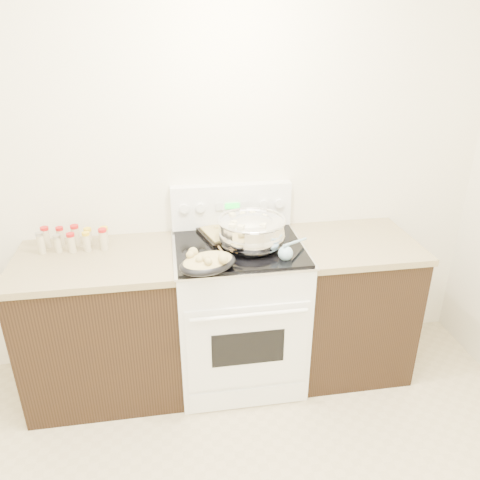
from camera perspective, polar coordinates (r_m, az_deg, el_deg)
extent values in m
cube|color=white|center=(2.92, -8.16, 9.10)|extent=(4.00, 0.05, 2.70)
cube|color=black|center=(3.02, -16.18, -10.27)|extent=(0.90, 0.64, 0.88)
cube|color=brown|center=(2.79, -17.28, -2.48)|extent=(0.93, 0.67, 0.04)
cube|color=black|center=(3.19, 13.00, -7.85)|extent=(0.70, 0.64, 0.88)
cube|color=brown|center=(2.98, 13.83, -0.35)|extent=(0.73, 0.67, 0.04)
cube|color=white|center=(3.00, -0.15, -9.03)|extent=(0.76, 0.66, 0.92)
cube|color=white|center=(2.73, 0.97, -12.98)|extent=(0.70, 0.01, 0.55)
cube|color=black|center=(2.72, 1.00, -13.07)|extent=(0.42, 0.01, 0.22)
cylinder|color=white|center=(2.56, 1.17, -9.16)|extent=(0.65, 0.02, 0.02)
cube|color=white|center=(2.98, 0.91, -18.68)|extent=(0.70, 0.01, 0.14)
cube|color=silver|center=(2.76, -0.16, -0.97)|extent=(0.78, 0.68, 0.01)
cube|color=black|center=(2.76, -0.16, -0.74)|extent=(0.74, 0.64, 0.01)
cube|color=white|center=(2.97, -1.05, 4.22)|extent=(0.76, 0.07, 0.28)
cylinder|color=white|center=(2.90, -6.82, 3.80)|extent=(0.06, 0.02, 0.06)
cylinder|color=white|center=(2.90, -4.84, 3.93)|extent=(0.06, 0.02, 0.06)
cylinder|color=white|center=(2.96, 2.93, 4.37)|extent=(0.06, 0.02, 0.06)
cylinder|color=white|center=(2.98, 4.81, 4.46)|extent=(0.06, 0.02, 0.06)
cube|color=#19E533|center=(2.93, -0.94, 4.19)|extent=(0.09, 0.00, 0.04)
cube|color=silver|center=(2.92, -2.49, 4.09)|extent=(0.05, 0.00, 0.05)
cube|color=silver|center=(2.94, 0.62, 4.27)|extent=(0.05, 0.00, 0.05)
ellipsoid|color=silver|center=(2.70, 1.44, 0.62)|extent=(0.51, 0.51, 0.23)
cylinder|color=silver|center=(2.73, 1.42, -0.74)|extent=(0.21, 0.21, 0.01)
torus|color=silver|center=(2.67, 1.46, 2.45)|extent=(0.40, 0.40, 0.02)
cylinder|color=silver|center=(2.69, 1.45, 1.11)|extent=(0.37, 0.37, 0.13)
cylinder|color=brown|center=(2.67, 1.46, 2.21)|extent=(0.35, 0.35, 0.00)
cube|color=beige|center=(2.78, 1.50, 3.28)|extent=(0.03, 0.03, 0.03)
cube|color=beige|center=(2.72, 2.90, 2.79)|extent=(0.05, 0.05, 0.03)
cube|color=beige|center=(2.62, 2.44, 1.84)|extent=(0.04, 0.04, 0.03)
cube|color=beige|center=(2.65, 1.77, 2.19)|extent=(0.04, 0.04, 0.02)
cube|color=beige|center=(2.64, -0.37, 2.06)|extent=(0.04, 0.04, 0.03)
cube|color=beige|center=(2.60, 2.82, 1.67)|extent=(0.05, 0.05, 0.03)
cube|color=beige|center=(2.72, 1.68, 2.77)|extent=(0.04, 0.04, 0.02)
cube|color=beige|center=(2.71, 1.22, 2.71)|extent=(0.03, 0.03, 0.03)
cube|color=beige|center=(2.74, 0.82, 2.94)|extent=(0.03, 0.03, 0.03)
cube|color=beige|center=(2.77, 0.32, 3.21)|extent=(0.04, 0.04, 0.02)
cube|color=beige|center=(2.75, -0.95, 3.05)|extent=(0.04, 0.04, 0.03)
cube|color=beige|center=(2.64, -0.70, 2.05)|extent=(0.05, 0.05, 0.03)
cube|color=beige|center=(2.59, -0.94, 1.65)|extent=(0.05, 0.05, 0.03)
cube|color=beige|center=(2.57, 0.13, 1.46)|extent=(0.05, 0.05, 0.03)
cube|color=beige|center=(2.69, 3.24, 2.46)|extent=(0.03, 0.03, 0.02)
cube|color=beige|center=(2.72, 0.27, 2.76)|extent=(0.04, 0.04, 0.03)
ellipsoid|color=black|center=(2.47, -3.94, -2.86)|extent=(0.38, 0.34, 0.08)
ellipsoid|color=tan|center=(2.46, -3.95, -2.61)|extent=(0.34, 0.30, 0.06)
sphere|color=tan|center=(2.38, -3.88, -2.65)|extent=(0.04, 0.04, 0.04)
sphere|color=tan|center=(2.42, -2.13, -2.21)|extent=(0.05, 0.05, 0.05)
sphere|color=tan|center=(2.41, -4.98, -2.42)|extent=(0.04, 0.04, 0.04)
sphere|color=tan|center=(2.50, -5.75, -1.49)|extent=(0.05, 0.05, 0.05)
sphere|color=tan|center=(2.44, -2.15, -2.02)|extent=(0.04, 0.04, 0.04)
sphere|color=tan|center=(2.41, -4.21, -2.25)|extent=(0.04, 0.04, 0.04)
sphere|color=tan|center=(2.46, -6.10, -1.83)|extent=(0.04, 0.04, 0.04)
sphere|color=tan|center=(2.40, -2.03, -2.37)|extent=(0.05, 0.05, 0.05)
cube|color=black|center=(2.91, -0.63, 0.96)|extent=(0.47, 0.39, 0.02)
cube|color=tan|center=(2.90, -0.64, 1.18)|extent=(0.42, 0.34, 0.02)
sphere|color=tan|center=(2.89, -0.99, 1.37)|extent=(0.04, 0.04, 0.04)
sphere|color=tan|center=(2.94, -1.44, 1.83)|extent=(0.04, 0.04, 0.04)
sphere|color=tan|center=(2.97, 0.08, 2.05)|extent=(0.04, 0.04, 0.04)
sphere|color=tan|center=(2.90, -2.10, 1.52)|extent=(0.03, 0.03, 0.03)
sphere|color=tan|center=(2.85, -0.73, 1.02)|extent=(0.04, 0.04, 0.04)
sphere|color=tan|center=(2.95, -1.02, 1.91)|extent=(0.04, 0.04, 0.04)
sphere|color=tan|center=(2.92, -2.94, 1.52)|extent=(0.03, 0.03, 0.03)
sphere|color=tan|center=(2.85, 0.98, 1.06)|extent=(0.04, 0.04, 0.04)
sphere|color=tan|center=(2.83, -2.17, 0.81)|extent=(0.04, 0.04, 0.04)
sphere|color=tan|center=(2.81, -1.81, 0.64)|extent=(0.04, 0.04, 0.04)
cylinder|color=#A8804C|center=(2.68, -2.34, -1.22)|extent=(0.06, 0.29, 0.01)
sphere|color=#A8804C|center=(2.58, -2.41, -2.21)|extent=(0.04, 0.04, 0.04)
sphere|color=#86AFC8|center=(2.60, 5.57, -1.62)|extent=(0.08, 0.08, 0.08)
cylinder|color=#86AFC8|center=(2.68, 6.74, -0.26)|extent=(0.20, 0.21, 0.07)
cylinder|color=#BFB28C|center=(2.99, -22.56, 0.15)|extent=(0.05, 0.05, 0.11)
cylinder|color=#B21414|center=(2.97, -22.76, 1.29)|extent=(0.05, 0.05, 0.02)
cylinder|color=#BFB28C|center=(2.99, -21.00, 0.28)|extent=(0.04, 0.04, 0.10)
cylinder|color=#B21414|center=(2.97, -21.17, 1.30)|extent=(0.04, 0.04, 0.02)
cylinder|color=#BFB28C|center=(2.96, -19.38, 0.39)|extent=(0.05, 0.05, 0.11)
cylinder|color=#B21414|center=(2.93, -19.56, 1.54)|extent=(0.05, 0.05, 0.02)
cylinder|color=#BFB28C|center=(2.95, -17.98, 0.27)|extent=(0.04, 0.04, 0.09)
cylinder|color=gold|center=(2.93, -18.11, 1.21)|extent=(0.05, 0.05, 0.02)
cylinder|color=#BFB28C|center=(2.94, -16.17, 0.43)|extent=(0.04, 0.04, 0.09)
cylinder|color=gold|center=(2.92, -16.29, 1.36)|extent=(0.05, 0.05, 0.02)
cylinder|color=#BFB28C|center=(2.92, -23.07, -0.50)|extent=(0.04, 0.04, 0.11)
cylinder|color=#B2B2B7|center=(2.90, -23.28, 0.68)|extent=(0.04, 0.04, 0.02)
cylinder|color=#BFB28C|center=(2.91, -21.30, -0.57)|extent=(0.04, 0.04, 0.09)
cylinder|color=#B2B2B7|center=(2.89, -21.47, 0.41)|extent=(0.04, 0.04, 0.02)
cylinder|color=#BFB28C|center=(2.88, -19.83, -0.47)|extent=(0.04, 0.04, 0.10)
cylinder|color=#B21414|center=(2.86, -20.00, 0.60)|extent=(0.05, 0.05, 0.02)
cylinder|color=#BFB28C|center=(2.86, -18.15, -0.35)|extent=(0.04, 0.04, 0.10)
cylinder|color=gold|center=(2.84, -18.31, 0.74)|extent=(0.04, 0.04, 0.02)
cylinder|color=#BFB28C|center=(2.85, -16.30, -0.07)|extent=(0.05, 0.05, 0.11)
cylinder|color=#B21414|center=(2.82, -16.45, 1.15)|extent=(0.05, 0.05, 0.02)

